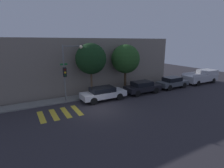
{
  "coord_description": "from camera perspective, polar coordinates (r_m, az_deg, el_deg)",
  "views": [
    {
      "loc": [
        -6.05,
        -13.32,
        5.92
      ],
      "look_at": [
        2.53,
        2.1,
        1.6
      ],
      "focal_mm": 28.0,
      "sensor_mm": 36.0,
      "label": 1
    }
  ],
  "objects": [
    {
      "name": "tree_near_corner",
      "position": [
        18.54,
        -6.9,
        8.17
      ],
      "size": [
        3.24,
        3.24,
        5.78
      ],
      "color": "brown",
      "rests_on": "ground"
    },
    {
      "name": "tree_midblock",
      "position": [
        20.58,
        4.44,
        8.13
      ],
      "size": [
        3.34,
        3.34,
        5.6
      ],
      "color": "#42301E",
      "rests_on": "ground"
    },
    {
      "name": "ground_plane",
      "position": [
        15.79,
        -4.37,
        -8.32
      ],
      "size": [
        60.0,
        60.0,
        0.0
      ],
      "primitive_type": "plane",
      "color": "#2D2B30"
    },
    {
      "name": "sidewalk",
      "position": [
        19.26,
        -9.39,
        -4.12
      ],
      "size": [
        26.0,
        1.6,
        0.14
      ],
      "primitive_type": "cube",
      "color": "slate",
      "rests_on": "ground"
    },
    {
      "name": "sedan_near_corner",
      "position": [
        17.93,
        -2.89,
        -3.01
      ],
      "size": [
        4.65,
        1.8,
        1.38
      ],
      "color": "silver",
      "rests_on": "ground"
    },
    {
      "name": "sedan_middle",
      "position": [
        20.59,
        9.9,
        -0.93
      ],
      "size": [
        4.29,
        1.84,
        1.43
      ],
      "color": "black",
      "rests_on": "ground"
    },
    {
      "name": "traffic_light_pole",
      "position": [
        17.44,
        -14.04,
        5.66
      ],
      "size": [
        2.32,
        0.56,
        5.62
      ],
      "color": "slate",
      "rests_on": "ground"
    },
    {
      "name": "building_row",
      "position": [
        22.53,
        -13.37,
        6.3
      ],
      "size": [
        26.0,
        6.0,
        6.28
      ],
      "primitive_type": "cube",
      "color": "slate",
      "rests_on": "ground"
    },
    {
      "name": "pickup_truck",
      "position": [
        28.51,
        27.16,
        2.2
      ],
      "size": [
        5.58,
        2.13,
        1.84
      ],
      "color": "#BCBCC1",
      "rests_on": "ground"
    },
    {
      "name": "sedan_far_end",
      "position": [
        23.91,
        19.1,
        0.57
      ],
      "size": [
        4.24,
        1.76,
        1.46
      ],
      "color": "#4C5156",
      "rests_on": "ground"
    },
    {
      "name": "crosswalk",
      "position": [
        15.57,
        -16.63,
        -9.2
      ],
      "size": [
        3.39,
        2.6,
        0.0
      ],
      "color": "gold",
      "rests_on": "ground"
    }
  ]
}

